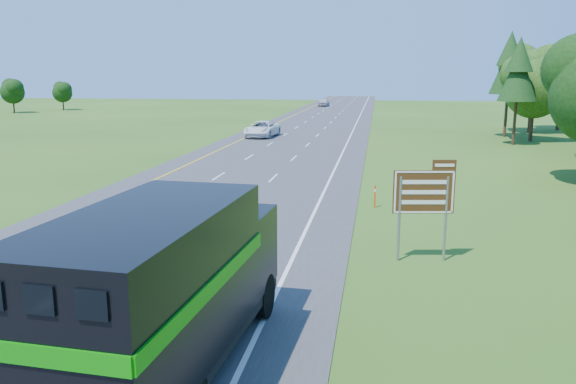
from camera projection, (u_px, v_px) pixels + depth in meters
name	position (u px, v px, depth m)	size (l,w,h in m)	color
road	(293.00, 141.00, 56.89)	(15.00, 260.00, 0.04)	#38383A
lane_markings	(293.00, 141.00, 56.88)	(11.15, 260.00, 0.01)	yellow
horse_truck	(165.00, 288.00, 11.82)	(3.31, 8.98, 3.90)	black
white_suv	(262.00, 129.00, 60.48)	(2.83, 6.13, 1.70)	white
far_car	(324.00, 102.00, 121.59)	(2.08, 5.17, 1.76)	#B5B5BC
exit_sign	(425.00, 196.00, 19.69)	(2.14, 0.40, 3.66)	gray
delineator	(375.00, 196.00, 28.15)	(0.09, 0.05, 1.14)	#DD3D0B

